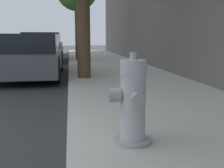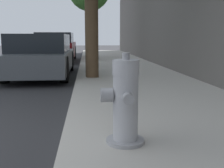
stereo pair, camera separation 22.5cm
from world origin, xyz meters
The scene contains 4 objects.
sidewalk_slab centered at (3.40, 0.00, 0.07)m, with size 2.93×40.00×0.14m.
fire_hydrant centered at (2.56, -0.05, 0.54)m, with size 0.42×0.43×0.87m.
parked_car_near centered at (0.88, 5.90, 0.61)m, with size 1.71×4.34×1.24m.
parked_car_mid centered at (0.72, 11.36, 0.68)m, with size 1.80×4.28×1.38m.
Camera 1 is at (1.99, -2.59, 1.15)m, focal length 45.00 mm.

